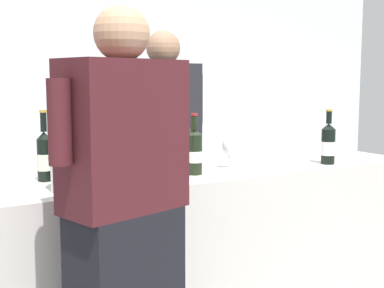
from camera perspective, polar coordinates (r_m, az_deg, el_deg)
The scene contains 13 objects.
wall_back at distance 5.20m, azimuth -13.86°, elevation 6.59°, with size 8.00×0.10×2.80m, color silver.
counter at distance 2.98m, azimuth 1.92°, elevation -11.70°, with size 2.54×0.57×0.93m, color beige.
wine_bottle_0 at distance 2.91m, azimuth -0.98°, elevation -0.22°, with size 0.08×0.08×0.35m.
wine_bottle_1 at distance 2.65m, azimuth -15.51°, elevation -1.22°, with size 0.07×0.07×0.34m.
wine_bottle_2 at distance 2.70m, azimuth -10.57°, elevation -1.24°, with size 0.08×0.08×0.32m.
wine_bottle_3 at distance 3.16m, azimuth 14.38°, elevation 0.03°, with size 0.08×0.08×0.32m.
wine_bottle_4 at distance 2.80m, azimuth -3.59°, elevation -0.63°, with size 0.07×0.07×0.32m.
wine_bottle_5 at distance 2.73m, azimuth 0.23°, elevation -0.84°, with size 0.09×0.09×0.31m.
wine_bottle_6 at distance 2.59m, azimuth -13.79°, elevation -1.45°, with size 0.08×0.08×0.33m.
wine_glass at distance 2.91m, azimuth 4.05°, elevation -0.36°, with size 0.08×0.08×0.17m.
ice_bucket at distance 2.39m, azimuth -12.38°, elevation -2.25°, with size 0.22×0.22×0.22m.
person_server at distance 3.40m, azimuth -3.02°, elevation -2.85°, with size 0.59×0.27×1.72m.
person_guest at distance 2.07m, azimuth -7.21°, elevation -9.96°, with size 0.60×0.35×1.69m.
Camera 1 is at (-1.53, -2.37, 1.42)m, focal length 49.79 mm.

